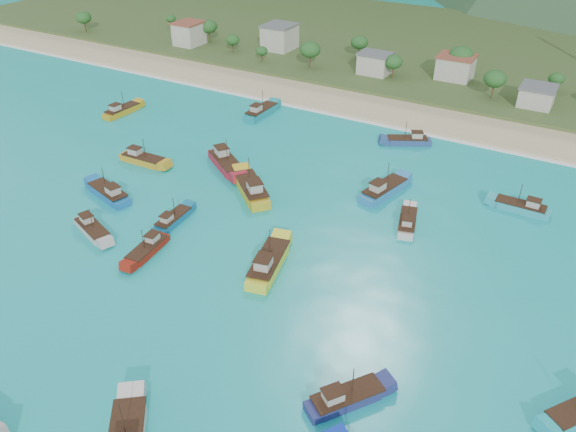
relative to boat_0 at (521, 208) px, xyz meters
The scene contains 21 objects.
ground 52.27m from the boat_0, 120.80° to the right, with size 600.00×600.00×0.00m, color #0D9395.
beach 43.36m from the boat_0, 128.12° to the left, with size 400.00×18.00×1.20m, color beige.
land 98.80m from the boat_0, 105.72° to the left, with size 400.00×110.00×2.40m, color #385123.
surf_line 36.36m from the boat_0, 137.40° to the left, with size 400.00×2.50×0.08m, color white.
village 61.46m from the boat_0, 107.19° to the left, with size 206.99×21.14×7.39m.
vegetation 65.90m from the boat_0, 117.79° to the left, with size 275.07×25.38×9.10m.
boat_0 is the anchor object (origin of this frame).
boat_1 67.35m from the boat_0, 167.12° to the left, with size 3.53×11.32×6.66m.
boat_2 75.86m from the boat_0, 164.84° to the right, with size 10.58×3.43×6.19m.
boat_3 32.66m from the boat_0, 148.21° to the left, with size 10.15×7.21×5.87m.
boat_5 55.99m from the boat_0, 99.88° to the right, with size 8.05×9.62×5.77m.
boat_11 48.85m from the boat_0, 129.46° to the right, with size 6.29×12.74×7.23m.
boat_12 63.13m from the boat_0, 146.52° to the right, with size 3.06×8.77×5.10m.
boat_19 76.85m from the boat_0, 153.76° to the right, with size 11.30×6.02×6.40m.
boat_20 66.86m from the boat_0, 138.92° to the right, with size 3.58×9.24×5.33m.
boat_24 96.63m from the boat_0, behind, with size 3.60×10.48×6.11m.
boat_25 76.67m from the boat_0, 144.75° to the right, with size 9.89×5.89×5.62m.
boat_26 25.05m from the boat_0, 164.03° to the right, with size 6.11×12.13×6.88m.
boat_27 58.13m from the boat_0, 167.25° to the right, with size 12.37×9.98×7.35m.
boat_30 50.06m from the boat_0, 157.16° to the right, with size 12.41×11.51×7.73m.
boat_33 22.30m from the boat_0, 137.14° to the right, with size 5.05×9.64×5.46m.
Camera 1 is at (33.25, -52.00, 54.28)m, focal length 35.00 mm.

